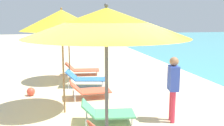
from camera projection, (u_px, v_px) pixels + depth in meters
umbrella_nearest at (106, 23)px, 3.45m from camera, size 2.27×2.27×2.76m
umbrella_second at (62, 20)px, 6.55m from camera, size 2.13×2.13×2.84m
lounger_second_shoreside at (89, 90)px, 8.20m from camera, size 1.31×0.71×0.56m
lounger_second_inland at (107, 112)px, 6.25m from camera, size 1.37×0.79×0.56m
umbrella_farthest at (68, 28)px, 10.01m from camera, size 2.03×2.03×2.43m
lounger_farthest_shoreside at (81, 69)px, 11.56m from camera, size 1.59×0.81×0.60m
lounger_farthest_inland at (85, 78)px, 9.55m from camera, size 1.56×0.92×0.65m
person_walking_near at (173, 83)px, 6.20m from camera, size 0.29×0.40×1.64m
beach_ball at (31, 92)px, 8.47m from camera, size 0.28×0.28×0.28m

